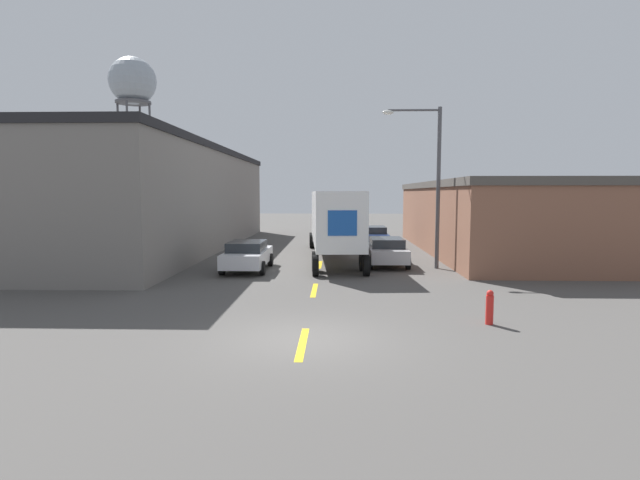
{
  "coord_description": "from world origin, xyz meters",
  "views": [
    {
      "loc": [
        0.83,
        -12.63,
        3.78
      ],
      "look_at": [
        0.11,
        9.93,
        1.65
      ],
      "focal_mm": 28.0,
      "sensor_mm": 36.0,
      "label": 1
    }
  ],
  "objects_px": {
    "water_tower": "(133,83)",
    "street_lamp": "(431,175)",
    "parked_car_left_far": "(247,255)",
    "fire_hydrant": "(490,307)",
    "parked_car_right_mid": "(386,251)",
    "semi_truck": "(333,218)",
    "parked_car_right_far": "(373,236)"
  },
  "relations": [
    {
      "from": "street_lamp",
      "to": "water_tower",
      "type": "bearing_deg",
      "value": 127.37
    },
    {
      "from": "parked_car_right_mid",
      "to": "fire_hydrant",
      "type": "height_order",
      "value": "parked_car_right_mid"
    },
    {
      "from": "semi_truck",
      "to": "parked_car_right_far",
      "type": "distance_m",
      "value": 6.99
    },
    {
      "from": "water_tower",
      "to": "fire_hydrant",
      "type": "bearing_deg",
      "value": -59.04
    },
    {
      "from": "parked_car_right_far",
      "to": "fire_hydrant",
      "type": "height_order",
      "value": "parked_car_right_far"
    },
    {
      "from": "parked_car_left_far",
      "to": "water_tower",
      "type": "height_order",
      "value": "water_tower"
    },
    {
      "from": "parked_car_right_mid",
      "to": "water_tower",
      "type": "distance_m",
      "value": 52.81
    },
    {
      "from": "parked_car_right_far",
      "to": "water_tower",
      "type": "distance_m",
      "value": 46.23
    },
    {
      "from": "semi_truck",
      "to": "water_tower",
      "type": "relative_size",
      "value": 0.69
    },
    {
      "from": "semi_truck",
      "to": "parked_car_right_far",
      "type": "relative_size",
      "value": 3.18
    },
    {
      "from": "parked_car_right_far",
      "to": "street_lamp",
      "type": "relative_size",
      "value": 0.59
    },
    {
      "from": "parked_car_left_far",
      "to": "parked_car_right_mid",
      "type": "bearing_deg",
      "value": 16.05
    },
    {
      "from": "semi_truck",
      "to": "parked_car_right_mid",
      "type": "bearing_deg",
      "value": -49.57
    },
    {
      "from": "semi_truck",
      "to": "fire_hydrant",
      "type": "height_order",
      "value": "semi_truck"
    },
    {
      "from": "semi_truck",
      "to": "parked_car_right_mid",
      "type": "relative_size",
      "value": 3.18
    },
    {
      "from": "parked_car_right_far",
      "to": "fire_hydrant",
      "type": "bearing_deg",
      "value": -85.11
    },
    {
      "from": "semi_truck",
      "to": "fire_hydrant",
      "type": "distance_m",
      "value": 15.52
    },
    {
      "from": "semi_truck",
      "to": "parked_car_left_far",
      "type": "height_order",
      "value": "semi_truck"
    },
    {
      "from": "parked_car_left_far",
      "to": "street_lamp",
      "type": "bearing_deg",
      "value": 6.34
    },
    {
      "from": "parked_car_right_far",
      "to": "street_lamp",
      "type": "height_order",
      "value": "street_lamp"
    },
    {
      "from": "water_tower",
      "to": "street_lamp",
      "type": "xyz_separation_m",
      "value": [
        31.5,
        -41.24,
        -13.53
      ]
    },
    {
      "from": "parked_car_right_mid",
      "to": "street_lamp",
      "type": "relative_size",
      "value": 0.59
    },
    {
      "from": "parked_car_left_far",
      "to": "fire_hydrant",
      "type": "xyz_separation_m",
      "value": [
        8.76,
        -9.79,
        -0.27
      ]
    },
    {
      "from": "semi_truck",
      "to": "parked_car_left_far",
      "type": "distance_m",
      "value": 6.62
    },
    {
      "from": "water_tower",
      "to": "parked_car_left_far",
      "type": "bearing_deg",
      "value": -62.01
    },
    {
      "from": "parked_car_left_far",
      "to": "water_tower",
      "type": "relative_size",
      "value": 0.22
    },
    {
      "from": "parked_car_right_far",
      "to": "water_tower",
      "type": "height_order",
      "value": "water_tower"
    },
    {
      "from": "semi_truck",
      "to": "parked_car_right_far",
      "type": "bearing_deg",
      "value": 61.97
    },
    {
      "from": "water_tower",
      "to": "fire_hydrant",
      "type": "relative_size",
      "value": 21.46
    },
    {
      "from": "parked_car_right_far",
      "to": "water_tower",
      "type": "xyz_separation_m",
      "value": [
        -29.42,
        31.11,
        17.43
      ]
    },
    {
      "from": "water_tower",
      "to": "semi_truck",
      "type": "bearing_deg",
      "value": -54.52
    },
    {
      "from": "water_tower",
      "to": "street_lamp",
      "type": "bearing_deg",
      "value": -52.63
    }
  ]
}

